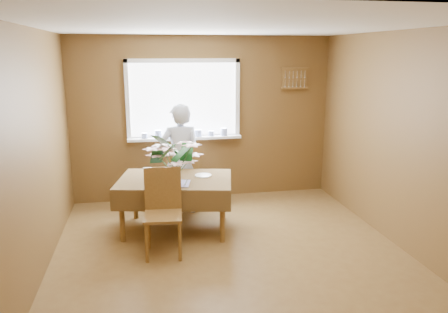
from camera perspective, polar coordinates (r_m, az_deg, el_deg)
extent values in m
plane|color=brown|center=(5.01, 1.22, -13.24)|extent=(4.50, 4.50, 0.00)
plane|color=white|center=(4.48, 1.39, 16.66)|extent=(4.50, 4.50, 0.00)
plane|color=brown|center=(6.76, -2.73, 4.94)|extent=(4.00, 0.00, 4.00)
plane|color=brown|center=(2.53, 12.26, -10.14)|extent=(4.00, 0.00, 4.00)
plane|color=brown|center=(4.61, -23.81, -0.24)|extent=(0.00, 4.50, 4.50)
plane|color=brown|center=(5.37, 22.68, 1.67)|extent=(0.00, 4.50, 4.50)
cube|color=white|center=(6.68, -5.31, 7.39)|extent=(1.60, 0.01, 1.10)
cube|color=white|center=(6.62, -5.41, 12.37)|extent=(1.72, 0.06, 0.06)
cube|color=white|center=(6.75, -5.19, 2.47)|extent=(1.72, 0.06, 0.06)
cube|color=white|center=(6.63, -12.51, 7.09)|extent=(0.06, 0.06, 1.22)
cube|color=white|center=(6.79, 1.75, 7.54)|extent=(0.06, 0.06, 1.22)
cube|color=white|center=(6.68, -5.13, 2.44)|extent=(1.72, 0.20, 0.04)
cylinder|color=white|center=(6.61, -10.34, 2.70)|extent=(0.09, 0.09, 0.08)
cylinder|color=white|center=(6.61, -8.60, 2.93)|extent=(0.11, 0.11, 0.12)
cylinder|color=white|center=(6.63, -6.86, 2.90)|extent=(0.12, 0.12, 0.09)
cylinder|color=white|center=(6.64, -5.13, 3.12)|extent=(0.10, 0.10, 0.13)
cylinder|color=white|center=(6.67, -3.41, 3.08)|extent=(0.11, 0.11, 0.10)
cylinder|color=white|center=(6.70, -1.70, 3.05)|extent=(0.09, 0.09, 0.08)
cylinder|color=white|center=(6.73, 0.00, 3.26)|extent=(0.11, 0.11, 0.12)
cube|color=brown|center=(7.03, 9.21, 10.03)|extent=(0.40, 0.03, 0.30)
cube|color=brown|center=(7.01, 9.29, 11.25)|extent=(0.44, 0.04, 0.03)
cube|color=brown|center=(7.03, 9.20, 8.80)|extent=(0.44, 0.04, 0.03)
cylinder|color=brown|center=(5.45, -13.19, -7.65)|extent=(0.06, 0.06, 0.64)
cylinder|color=brown|center=(5.30, -0.23, -7.92)|extent=(0.06, 0.06, 0.64)
cylinder|color=brown|center=(6.15, -11.52, -5.13)|extent=(0.06, 0.06, 0.64)
cylinder|color=brown|center=(6.01, -0.11, -5.28)|extent=(0.06, 0.06, 0.64)
cube|color=brown|center=(5.59, -6.40, -3.18)|extent=(1.51, 1.16, 0.04)
cube|color=#49351A|center=(5.58, -6.41, -2.93)|extent=(1.57, 1.22, 0.01)
cube|color=#49351A|center=(5.17, -7.02, -5.83)|extent=(1.38, 0.29, 0.25)
cube|color=#49351A|center=(6.07, -5.83, -2.85)|extent=(1.38, 0.29, 0.25)
cube|color=#49351A|center=(5.75, -13.39, -4.10)|extent=(0.20, 0.94, 0.25)
cube|color=#49351A|center=(5.58, 0.86, -4.27)|extent=(0.20, 0.94, 0.25)
cube|color=#4A6BD3|center=(5.36, -6.70, -3.52)|extent=(0.46, 0.37, 0.01)
cylinder|color=brown|center=(6.69, -3.73, -4.14)|extent=(0.04, 0.04, 0.46)
cylinder|color=brown|center=(6.67, -6.89, -4.27)|extent=(0.04, 0.04, 0.46)
cylinder|color=brown|center=(6.34, -3.41, -5.14)|extent=(0.04, 0.04, 0.46)
cylinder|color=brown|center=(6.32, -6.75, -5.28)|extent=(0.04, 0.04, 0.46)
cube|color=brown|center=(6.43, -5.24, -2.62)|extent=(0.44, 0.44, 0.03)
cube|color=brown|center=(6.17, -5.17, -0.71)|extent=(0.43, 0.04, 0.51)
cylinder|color=brown|center=(4.91, -10.07, -11.11)|extent=(0.04, 0.04, 0.45)
cylinder|color=brown|center=(4.90, -5.79, -11.03)|extent=(0.04, 0.04, 0.45)
cylinder|color=brown|center=(5.24, -9.81, -9.48)|extent=(0.04, 0.04, 0.45)
cylinder|color=brown|center=(5.23, -5.82, -9.40)|extent=(0.04, 0.04, 0.45)
cube|color=brown|center=(4.97, -7.96, -7.70)|extent=(0.45, 0.45, 0.03)
cube|color=brown|center=(5.07, -7.99, -4.11)|extent=(0.42, 0.07, 0.50)
imported|color=white|center=(6.18, -5.70, -0.32)|extent=(0.57, 0.38, 1.57)
cylinder|color=white|center=(5.33, -6.27, -2.78)|extent=(0.12, 0.12, 0.16)
cylinder|color=#33662D|center=(5.30, -6.30, -1.50)|extent=(0.07, 0.07, 0.11)
cylinder|color=white|center=(5.66, -2.75, -2.48)|extent=(0.26, 0.26, 0.01)
cube|color=silver|center=(5.37, -4.95, -3.37)|extent=(0.08, 0.24, 0.00)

